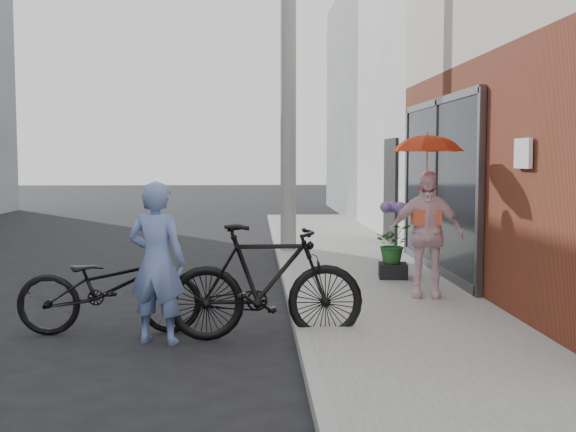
{
  "coord_description": "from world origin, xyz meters",
  "views": [
    {
      "loc": [
        0.49,
        -6.87,
        1.78
      ],
      "look_at": [
        0.88,
        1.48,
        1.1
      ],
      "focal_mm": 45.0,
      "sensor_mm": 36.0,
      "label": 1
    }
  ],
  "objects": [
    {
      "name": "ground",
      "position": [
        0.0,
        0.0,
        0.0
      ],
      "size": [
        80.0,
        80.0,
        0.0
      ],
      "primitive_type": "plane",
      "color": "black",
      "rests_on": "ground"
    },
    {
      "name": "sidewalk",
      "position": [
        2.1,
        2.0,
        0.06
      ],
      "size": [
        2.2,
        24.0,
        0.12
      ],
      "primitive_type": "cube",
      "color": "gray",
      "rests_on": "ground"
    },
    {
      "name": "curb",
      "position": [
        0.94,
        2.0,
        0.06
      ],
      "size": [
        0.12,
        24.0,
        0.12
      ],
      "primitive_type": "cube",
      "color": "#9E9E99",
      "rests_on": "ground"
    },
    {
      "name": "plaster_building",
      "position": [
        7.2,
        9.0,
        3.5
      ],
      "size": [
        8.0,
        6.0,
        7.0
      ],
      "primitive_type": "cube",
      "color": "white",
      "rests_on": "ground"
    },
    {
      "name": "east_building_far",
      "position": [
        7.2,
        16.0,
        3.5
      ],
      "size": [
        8.0,
        8.0,
        7.0
      ],
      "primitive_type": "cube",
      "color": "gray",
      "rests_on": "ground"
    },
    {
      "name": "utility_pole",
      "position": [
        1.1,
        6.0,
        3.5
      ],
      "size": [
        0.28,
        0.28,
        7.0
      ],
      "primitive_type": "cylinder",
      "color": "#9E9E99",
      "rests_on": "ground"
    },
    {
      "name": "officer",
      "position": [
        -0.44,
        0.0,
        0.78
      ],
      "size": [
        0.65,
        0.51,
        1.56
      ],
      "primitive_type": "imported",
      "rotation": [
        0.0,
        0.0,
        2.87
      ],
      "color": "#6F85C6",
      "rests_on": "ground"
    },
    {
      "name": "bike_left",
      "position": [
        -0.97,
        0.38,
        0.48
      ],
      "size": [
        1.85,
        0.7,
        0.96
      ],
      "primitive_type": "imported",
      "rotation": [
        0.0,
        0.0,
        1.6
      ],
      "color": "black",
      "rests_on": "ground"
    },
    {
      "name": "bike_right",
      "position": [
        0.6,
        0.07,
        0.57
      ],
      "size": [
        1.91,
        0.59,
        1.14
      ],
      "primitive_type": "imported",
      "rotation": [
        0.0,
        0.0,
        1.6
      ],
      "color": "black",
      "rests_on": "ground"
    },
    {
      "name": "kimono_woman",
      "position": [
        2.53,
        1.57,
        0.87
      ],
      "size": [
        0.94,
        0.56,
        1.51
      ],
      "primitive_type": "imported",
      "rotation": [
        0.0,
        0.0,
        -0.23
      ],
      "color": "#FCD3DF",
      "rests_on": "sidewalk"
    },
    {
      "name": "parasol",
      "position": [
        2.53,
        1.57,
        1.98
      ],
      "size": [
        0.8,
        0.8,
        0.7
      ],
      "primitive_type": "imported",
      "color": "red",
      "rests_on": "kimono_woman"
    },
    {
      "name": "planter",
      "position": [
        2.4,
        2.91,
        0.22
      ],
      "size": [
        0.43,
        0.43,
        0.2
      ],
      "primitive_type": "cube",
      "rotation": [
        0.0,
        0.0,
        -0.12
      ],
      "color": "black",
      "rests_on": "sidewalk"
    },
    {
      "name": "potted_plant",
      "position": [
        2.4,
        2.91,
        0.6
      ],
      "size": [
        0.5,
        0.43,
        0.55
      ],
      "primitive_type": "imported",
      "color": "#276328",
      "rests_on": "planter"
    }
  ]
}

